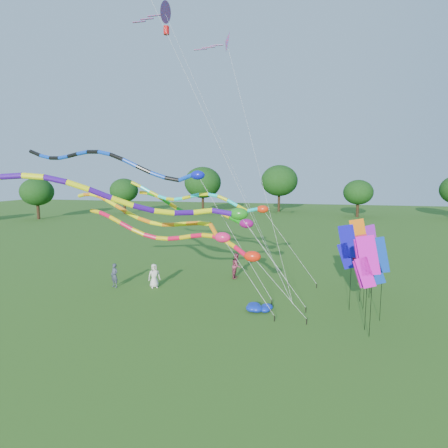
% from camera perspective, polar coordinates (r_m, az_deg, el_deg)
% --- Properties ---
extents(ground, '(160.00, 160.00, 0.00)m').
position_cam_1_polar(ground, '(18.19, 1.54, -16.55)').
color(ground, '#295D18').
rests_on(ground, ground).
extents(tree_ring, '(118.15, 115.12, 9.48)m').
position_cam_1_polar(tree_ring, '(16.45, 8.73, 0.58)').
color(tree_ring, '#382314').
rests_on(tree_ring, ground).
extents(tube_kite_red, '(13.04, 2.44, 5.85)m').
position_cam_1_polar(tube_kite_red, '(21.17, -5.37, -2.27)').
color(tube_kite_red, black).
rests_on(tube_kite_red, ground).
extents(tube_kite_orange, '(14.39, 5.44, 6.79)m').
position_cam_1_polar(tube_kite_orange, '(23.15, -9.80, 0.88)').
color(tube_kite_orange, black).
rests_on(tube_kite_orange, ground).
extents(tube_kite_purple, '(16.33, 6.07, 8.16)m').
position_cam_1_polar(tube_kite_purple, '(18.72, -14.01, 3.63)').
color(tube_kite_purple, black).
rests_on(tube_kite_purple, ground).
extents(tube_kite_blue, '(15.82, 1.36, 9.56)m').
position_cam_1_polar(tube_kite_blue, '(23.42, -14.64, 8.70)').
color(tube_kite_blue, black).
rests_on(tube_kite_blue, ground).
extents(tube_kite_cyan, '(12.71, 1.04, 7.40)m').
position_cam_1_polar(tube_kite_cyan, '(25.10, -1.86, 3.55)').
color(tube_kite_cyan, black).
rests_on(tube_kite_cyan, ground).
extents(tube_kite_green, '(12.44, 4.45, 6.57)m').
position_cam_1_polar(tube_kite_green, '(28.13, -2.76, 1.76)').
color(tube_kite_green, black).
rests_on(tube_kite_green, ground).
extents(delta_kite_high_a, '(10.83, 4.11, 19.58)m').
position_cam_1_polar(delta_kite_high_a, '(27.34, -9.05, 29.15)').
color(delta_kite_high_a, black).
rests_on(delta_kite_high_a, ground).
extents(delta_kite_high_c, '(7.29, 6.30, 17.58)m').
position_cam_1_polar(delta_kite_high_c, '(27.81, 0.37, 25.99)').
color(delta_kite_high_c, black).
rests_on(delta_kite_high_c, ground).
extents(banner_pole_magenta_a, '(1.15, 0.34, 4.78)m').
position_cam_1_polar(banner_pole_magenta_a, '(18.14, 21.00, -5.42)').
color(banner_pole_magenta_a, black).
rests_on(banner_pole_magenta_a, ground).
extents(banner_pole_blue_a, '(1.13, 0.43, 4.78)m').
position_cam_1_polar(banner_pole_blue_a, '(21.39, 18.28, -3.35)').
color(banner_pole_blue_a, black).
rests_on(banner_pole_blue_a, ground).
extents(banner_pole_orange, '(1.15, 0.32, 4.94)m').
position_cam_1_polar(banner_pole_orange, '(23.00, 19.77, -2.28)').
color(banner_pole_orange, black).
rests_on(banner_pole_orange, ground).
extents(banner_pole_blue_b, '(1.16, 0.28, 4.37)m').
position_cam_1_polar(banner_pole_blue_b, '(20.44, 22.37, -5.22)').
color(banner_pole_blue_b, black).
rests_on(banner_pole_blue_b, ground).
extents(banner_pole_red, '(1.16, 0.14, 4.23)m').
position_cam_1_polar(banner_pole_red, '(21.89, 20.15, -4.66)').
color(banner_pole_red, black).
rests_on(banner_pole_red, ground).
extents(banner_pole_green, '(1.13, 0.45, 3.88)m').
position_cam_1_polar(banner_pole_green, '(24.09, 20.93, -4.44)').
color(banner_pole_green, black).
rests_on(banner_pole_green, ground).
extents(banner_pole_magenta_b, '(1.09, 0.56, 4.60)m').
position_cam_1_polar(banner_pole_magenta_b, '(18.79, 20.47, -5.48)').
color(banner_pole_magenta_b, black).
rests_on(banner_pole_magenta_b, ground).
extents(banner_pole_violet, '(1.13, 0.42, 4.40)m').
position_cam_1_polar(banner_pole_violet, '(24.80, 21.27, -2.91)').
color(banner_pole_violet, black).
rests_on(banner_pole_violet, ground).
extents(blue_nylon_heap, '(1.29, 1.16, 0.42)m').
position_cam_1_polar(blue_nylon_heap, '(21.09, 5.38, -12.53)').
color(blue_nylon_heap, '#0D29B2').
rests_on(blue_nylon_heap, ground).
extents(person_a, '(0.93, 0.84, 1.59)m').
position_cam_1_polar(person_a, '(25.29, -10.59, -7.76)').
color(person_a, silver).
rests_on(person_a, ground).
extents(person_b, '(0.68, 0.56, 1.60)m').
position_cam_1_polar(person_b, '(25.97, -16.35, -7.53)').
color(person_b, '#383D4E').
rests_on(person_b, ground).
extents(person_c, '(0.74, 0.93, 1.82)m').
position_cam_1_polar(person_c, '(27.04, 1.94, -6.37)').
color(person_c, '#92354B').
rests_on(person_c, ground).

